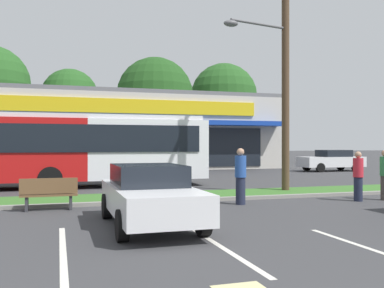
{
  "coord_description": "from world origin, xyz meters",
  "views": [
    {
      "loc": [
        -3.99,
        -0.96,
        1.91
      ],
      "look_at": [
        1.93,
        18.1,
        1.95
      ],
      "focal_mm": 40.32,
      "sensor_mm": 36.0,
      "label": 1
    }
  ],
  "objects_px": {
    "utility_pole": "(282,70)",
    "car_5": "(149,195)",
    "car_2": "(332,160)",
    "pedestrian_mid": "(358,176)",
    "bus_stop_bench": "(49,193)",
    "pedestrian_far": "(241,176)",
    "city_bus": "(72,148)"
  },
  "relations": [
    {
      "from": "utility_pole",
      "to": "car_5",
      "type": "relative_size",
      "value": 2.0
    },
    {
      "from": "car_2",
      "to": "pedestrian_mid",
      "type": "xyz_separation_m",
      "value": [
        -9.18,
        -14.49,
        0.06
      ]
    },
    {
      "from": "bus_stop_bench",
      "to": "car_5",
      "type": "xyz_separation_m",
      "value": [
        2.3,
        -3.18,
        0.24
      ]
    },
    {
      "from": "pedestrian_far",
      "to": "utility_pole",
      "type": "bearing_deg",
      "value": 166.0
    },
    {
      "from": "car_2",
      "to": "pedestrian_mid",
      "type": "relative_size",
      "value": 2.8
    },
    {
      "from": "utility_pole",
      "to": "car_2",
      "type": "bearing_deg",
      "value": 47.96
    },
    {
      "from": "pedestrian_mid",
      "to": "pedestrian_far",
      "type": "bearing_deg",
      "value": -56.74
    },
    {
      "from": "city_bus",
      "to": "car_2",
      "type": "distance_m",
      "value": 19.51
    },
    {
      "from": "car_5",
      "to": "pedestrian_far",
      "type": "relative_size",
      "value": 2.52
    },
    {
      "from": "utility_pole",
      "to": "car_5",
      "type": "distance_m",
      "value": 9.25
    },
    {
      "from": "car_2",
      "to": "car_5",
      "type": "height_order",
      "value": "car_2"
    },
    {
      "from": "pedestrian_mid",
      "to": "car_2",
      "type": "bearing_deg",
      "value": -173.09
    },
    {
      "from": "pedestrian_mid",
      "to": "city_bus",
      "type": "bearing_deg",
      "value": -91.22
    },
    {
      "from": "car_2",
      "to": "pedestrian_far",
      "type": "xyz_separation_m",
      "value": [
        -13.32,
        -14.05,
        0.12
      ]
    },
    {
      "from": "car_2",
      "to": "bus_stop_bench",
      "type": "bearing_deg",
      "value": 35.38
    },
    {
      "from": "city_bus",
      "to": "car_5",
      "type": "xyz_separation_m",
      "value": [
        1.45,
        -10.08,
        -1.02
      ]
    },
    {
      "from": "utility_pole",
      "to": "car_2",
      "type": "height_order",
      "value": "utility_pole"
    },
    {
      "from": "car_5",
      "to": "pedestrian_far",
      "type": "distance_m",
      "value": 4.46
    },
    {
      "from": "city_bus",
      "to": "pedestrian_far",
      "type": "xyz_separation_m",
      "value": [
        4.98,
        -7.35,
        -0.86
      ]
    },
    {
      "from": "car_2",
      "to": "pedestrian_far",
      "type": "bearing_deg",
      "value": 46.53
    },
    {
      "from": "city_bus",
      "to": "utility_pole",
      "type": "bearing_deg",
      "value": -31.72
    },
    {
      "from": "city_bus",
      "to": "pedestrian_far",
      "type": "distance_m",
      "value": 8.92
    },
    {
      "from": "city_bus",
      "to": "pedestrian_mid",
      "type": "relative_size",
      "value": 7.24
    },
    {
      "from": "bus_stop_bench",
      "to": "city_bus",
      "type": "bearing_deg",
      "value": -97.05
    },
    {
      "from": "car_5",
      "to": "utility_pole",
      "type": "bearing_deg",
      "value": 129.08
    },
    {
      "from": "car_2",
      "to": "pedestrian_mid",
      "type": "height_order",
      "value": "pedestrian_mid"
    },
    {
      "from": "bus_stop_bench",
      "to": "utility_pole",
      "type": "bearing_deg",
      "value": -166.88
    },
    {
      "from": "utility_pole",
      "to": "car_2",
      "type": "xyz_separation_m",
      "value": [
        10.43,
        11.57,
        -4.09
      ]
    },
    {
      "from": "car_2",
      "to": "pedestrian_far",
      "type": "distance_m",
      "value": 19.36
    },
    {
      "from": "bus_stop_bench",
      "to": "car_2",
      "type": "xyz_separation_m",
      "value": [
        19.15,
        13.6,
        0.28
      ]
    },
    {
      "from": "car_5",
      "to": "pedestrian_mid",
      "type": "relative_size",
      "value": 2.69
    },
    {
      "from": "utility_pole",
      "to": "city_bus",
      "type": "height_order",
      "value": "utility_pole"
    }
  ]
}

